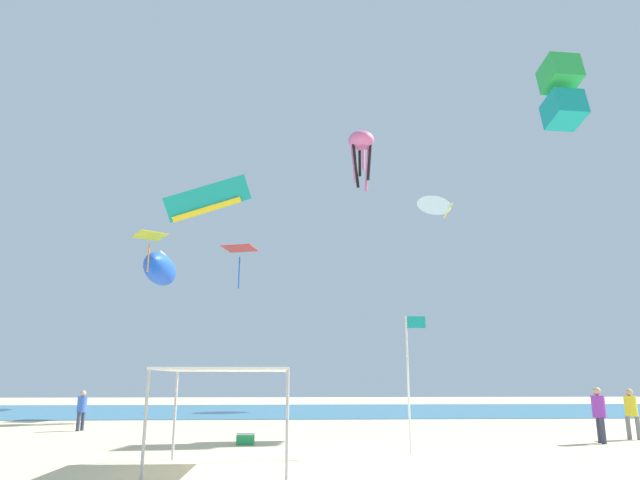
{
  "coord_description": "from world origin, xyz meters",
  "views": [
    {
      "loc": [
        -2.18,
        -14.97,
        2.02
      ],
      "look_at": [
        -0.77,
        11.83,
        8.62
      ],
      "focal_mm": 31.94,
      "sensor_mm": 36.0,
      "label": 1
    }
  ],
  "objects_px": {
    "canopy_tent": "(227,373)",
    "kite_delta_white": "(435,203)",
    "kite_diamond_yellow": "(150,237)",
    "person_leftmost": "(631,409)",
    "cooler_box": "(245,439)",
    "person_near_tent": "(599,410)",
    "person_central": "(82,407)",
    "kite_diamond_red": "(240,251)",
    "kite_inflatable_blue": "(160,269)",
    "kite_octopus_pink": "(361,144)",
    "kite_box_green": "(562,92)",
    "kite_parafoil_teal": "(208,199)",
    "banner_flag": "(410,369)"
  },
  "relations": [
    {
      "from": "person_central",
      "to": "kite_parafoil_teal",
      "type": "distance_m",
      "value": 11.87
    },
    {
      "from": "kite_inflatable_blue",
      "to": "person_central",
      "type": "bearing_deg",
      "value": 0.88
    },
    {
      "from": "person_leftmost",
      "to": "kite_delta_white",
      "type": "distance_m",
      "value": 27.06
    },
    {
      "from": "kite_octopus_pink",
      "to": "person_central",
      "type": "bearing_deg",
      "value": -59.88
    },
    {
      "from": "kite_delta_white",
      "to": "cooler_box",
      "type": "bearing_deg",
      "value": 107.89
    },
    {
      "from": "kite_octopus_pink",
      "to": "kite_diamond_yellow",
      "type": "height_order",
      "value": "kite_octopus_pink"
    },
    {
      "from": "kite_inflatable_blue",
      "to": "kite_octopus_pink",
      "type": "bearing_deg",
      "value": 54.72
    },
    {
      "from": "canopy_tent",
      "to": "person_near_tent",
      "type": "bearing_deg",
      "value": 22.13
    },
    {
      "from": "canopy_tent",
      "to": "kite_box_green",
      "type": "bearing_deg",
      "value": 35.8
    },
    {
      "from": "kite_parafoil_teal",
      "to": "person_central",
      "type": "bearing_deg",
      "value": 41.69
    },
    {
      "from": "canopy_tent",
      "to": "person_leftmost",
      "type": "xyz_separation_m",
      "value": [
        13.51,
        5.9,
        -1.17
      ]
    },
    {
      "from": "person_near_tent",
      "to": "person_central",
      "type": "distance_m",
      "value": 19.55
    },
    {
      "from": "banner_flag",
      "to": "kite_delta_white",
      "type": "relative_size",
      "value": 1.0
    },
    {
      "from": "kite_diamond_red",
      "to": "kite_box_green",
      "type": "distance_m",
      "value": 19.82
    },
    {
      "from": "banner_flag",
      "to": "cooler_box",
      "type": "distance_m",
      "value": 5.85
    },
    {
      "from": "person_central",
      "to": "kite_octopus_pink",
      "type": "relative_size",
      "value": 0.4
    },
    {
      "from": "banner_flag",
      "to": "cooler_box",
      "type": "relative_size",
      "value": 6.76
    },
    {
      "from": "kite_diamond_red",
      "to": "kite_inflatable_blue",
      "type": "xyz_separation_m",
      "value": [
        -6.76,
        8.84,
        0.47
      ]
    },
    {
      "from": "banner_flag",
      "to": "kite_parafoil_teal",
      "type": "relative_size",
      "value": 0.84
    },
    {
      "from": "cooler_box",
      "to": "kite_octopus_pink",
      "type": "relative_size",
      "value": 0.14
    },
    {
      "from": "canopy_tent",
      "to": "person_central",
      "type": "relative_size",
      "value": 2.06
    },
    {
      "from": "canopy_tent",
      "to": "cooler_box",
      "type": "distance_m",
      "value": 5.36
    },
    {
      "from": "person_central",
      "to": "kite_inflatable_blue",
      "type": "height_order",
      "value": "kite_inflatable_blue"
    },
    {
      "from": "kite_diamond_yellow",
      "to": "kite_delta_white",
      "type": "bearing_deg",
      "value": 161.77
    },
    {
      "from": "canopy_tent",
      "to": "kite_delta_white",
      "type": "distance_m",
      "value": 34.2
    },
    {
      "from": "kite_inflatable_blue",
      "to": "kite_diamond_yellow",
      "type": "height_order",
      "value": "kite_inflatable_blue"
    },
    {
      "from": "canopy_tent",
      "to": "kite_diamond_yellow",
      "type": "xyz_separation_m",
      "value": [
        -7.77,
        22.58,
        8.94
      ]
    },
    {
      "from": "cooler_box",
      "to": "kite_delta_white",
      "type": "height_order",
      "value": "kite_delta_white"
    },
    {
      "from": "canopy_tent",
      "to": "person_central",
      "type": "bearing_deg",
      "value": 123.59
    },
    {
      "from": "kite_diamond_red",
      "to": "kite_delta_white",
      "type": "relative_size",
      "value": 0.65
    },
    {
      "from": "kite_delta_white",
      "to": "kite_parafoil_teal",
      "type": "bearing_deg",
      "value": 87.72
    },
    {
      "from": "kite_diamond_yellow",
      "to": "cooler_box",
      "type": "bearing_deg",
      "value": 79.82
    },
    {
      "from": "kite_parafoil_teal",
      "to": "kite_octopus_pink",
      "type": "xyz_separation_m",
      "value": [
        8.9,
        5.16,
        5.59
      ]
    },
    {
      "from": "person_leftmost",
      "to": "kite_parafoil_teal",
      "type": "distance_m",
      "value": 21.24
    },
    {
      "from": "person_near_tent",
      "to": "kite_octopus_pink",
      "type": "relative_size",
      "value": 0.45
    },
    {
      "from": "kite_delta_white",
      "to": "kite_diamond_yellow",
      "type": "height_order",
      "value": "kite_delta_white"
    },
    {
      "from": "person_leftmost",
      "to": "cooler_box",
      "type": "relative_size",
      "value": 3.01
    },
    {
      "from": "kite_inflatable_blue",
      "to": "kite_delta_white",
      "type": "bearing_deg",
      "value": 86.29
    },
    {
      "from": "banner_flag",
      "to": "person_leftmost",
      "type": "bearing_deg",
      "value": 21.41
    },
    {
      "from": "kite_diamond_red",
      "to": "kite_octopus_pink",
      "type": "xyz_separation_m",
      "value": [
        7.58,
        -0.05,
        7.19
      ]
    },
    {
      "from": "kite_parafoil_teal",
      "to": "kite_diamond_red",
      "type": "bearing_deg",
      "value": -108.23
    },
    {
      "from": "kite_parafoil_teal",
      "to": "kite_octopus_pink",
      "type": "relative_size",
      "value": 1.16
    },
    {
      "from": "person_near_tent",
      "to": "person_central",
      "type": "height_order",
      "value": "person_near_tent"
    },
    {
      "from": "canopy_tent",
      "to": "kite_diamond_red",
      "type": "relative_size",
      "value": 1.31
    },
    {
      "from": "person_near_tent",
      "to": "kite_diamond_red",
      "type": "height_order",
      "value": "kite_diamond_red"
    },
    {
      "from": "canopy_tent",
      "to": "banner_flag",
      "type": "distance_m",
      "value": 5.66
    },
    {
      "from": "kite_box_green",
      "to": "kite_delta_white",
      "type": "xyz_separation_m",
      "value": [
        -1.93,
        17.85,
        -0.17
      ]
    },
    {
      "from": "person_central",
      "to": "kite_octopus_pink",
      "type": "height_order",
      "value": "kite_octopus_pink"
    },
    {
      "from": "kite_delta_white",
      "to": "kite_octopus_pink",
      "type": "distance_m",
      "value": 11.29
    },
    {
      "from": "kite_delta_white",
      "to": "kite_inflatable_blue",
      "type": "relative_size",
      "value": 0.52
    }
  ]
}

